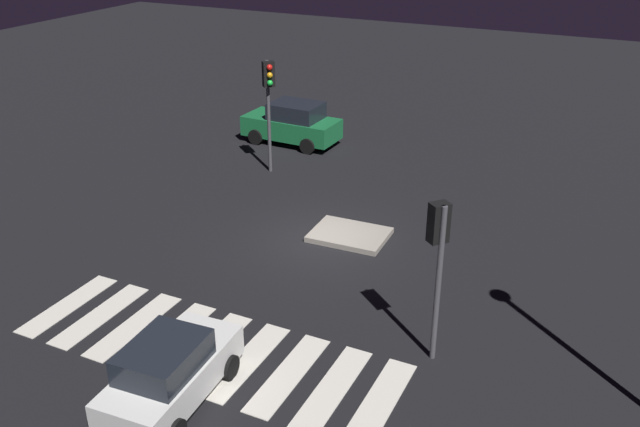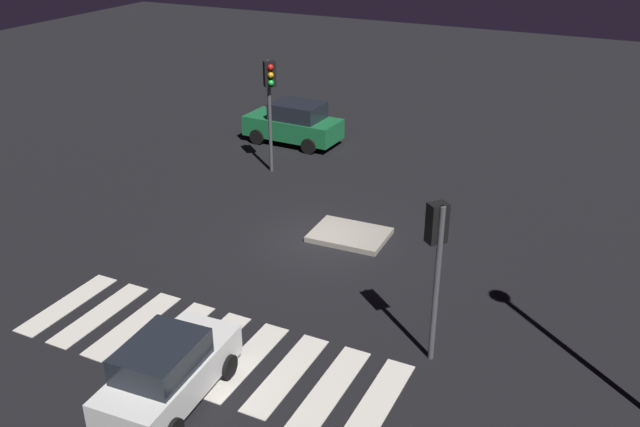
{
  "view_description": "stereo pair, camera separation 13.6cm",
  "coord_description": "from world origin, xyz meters",
  "px_view_note": "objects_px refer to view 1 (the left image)",
  "views": [
    {
      "loc": [
        8.65,
        -17.91,
        10.37
      ],
      "look_at": [
        0.0,
        0.0,
        1.0
      ],
      "focal_mm": 38.55,
      "sensor_mm": 36.0,
      "label": 1
    },
    {
      "loc": [
        8.77,
        -17.85,
        10.37
      ],
      "look_at": [
        0.0,
        0.0,
        1.0
      ],
      "focal_mm": 38.55,
      "sensor_mm": 36.0,
      "label": 2
    }
  ],
  "objects_px": {
    "car_white": "(170,372)",
    "traffic_light_east": "(438,243)",
    "traffic_island": "(350,235)",
    "car_green": "(292,123)",
    "traffic_light_west": "(269,90)"
  },
  "relations": [
    {
      "from": "car_white",
      "to": "traffic_light_east",
      "type": "distance_m",
      "value": 6.64
    },
    {
      "from": "car_green",
      "to": "traffic_light_east",
      "type": "xyz_separation_m",
      "value": [
        10.35,
        -12.4,
        2.17
      ]
    },
    {
      "from": "car_white",
      "to": "traffic_light_east",
      "type": "xyz_separation_m",
      "value": [
        4.64,
        4.16,
        2.29
      ]
    },
    {
      "from": "traffic_island",
      "to": "traffic_light_east",
      "type": "height_order",
      "value": "traffic_light_east"
    },
    {
      "from": "traffic_island",
      "to": "car_green",
      "type": "bearing_deg",
      "value": 129.07
    },
    {
      "from": "car_green",
      "to": "traffic_light_east",
      "type": "distance_m",
      "value": 16.29
    },
    {
      "from": "traffic_light_east",
      "to": "car_green",
      "type": "bearing_deg",
      "value": -10.01
    },
    {
      "from": "car_green",
      "to": "traffic_light_west",
      "type": "height_order",
      "value": "traffic_light_west"
    },
    {
      "from": "traffic_light_east",
      "to": "traffic_light_west",
      "type": "bearing_deg",
      "value": -2.97
    },
    {
      "from": "car_green",
      "to": "traffic_light_west",
      "type": "bearing_deg",
      "value": 105.9
    },
    {
      "from": "car_white",
      "to": "traffic_light_west",
      "type": "bearing_deg",
      "value": 16.8
    },
    {
      "from": "car_green",
      "to": "traffic_light_east",
      "type": "relative_size",
      "value": 1.08
    },
    {
      "from": "traffic_light_west",
      "to": "traffic_light_east",
      "type": "bearing_deg",
      "value": 3.07
    },
    {
      "from": "car_white",
      "to": "car_green",
      "type": "relative_size",
      "value": 0.87
    },
    {
      "from": "traffic_island",
      "to": "traffic_light_west",
      "type": "distance_m",
      "value": 7.31
    }
  ]
}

